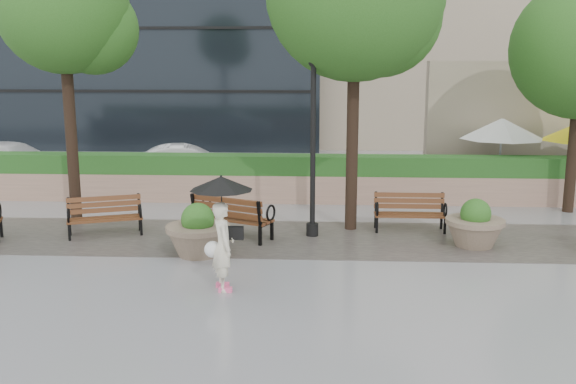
{
  "coord_description": "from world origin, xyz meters",
  "views": [
    {
      "loc": [
        1.12,
        -11.16,
        3.99
      ],
      "look_at": [
        0.37,
        2.96,
        1.1
      ],
      "focal_mm": 40.0,
      "sensor_mm": 36.0,
      "label": 1
    }
  ],
  "objects_px": {
    "lamppost": "(313,159)",
    "planter_right": "(475,228)",
    "car_left": "(13,160)",
    "planter_left": "(198,235)",
    "bench_1": "(105,225)",
    "car_right": "(187,163)",
    "pedestrian": "(222,222)",
    "bench_2": "(232,225)",
    "bench_3": "(410,220)"
  },
  "relations": [
    {
      "from": "bench_2",
      "to": "lamppost",
      "type": "height_order",
      "value": "lamppost"
    },
    {
      "from": "bench_2",
      "to": "planter_left",
      "type": "bearing_deg",
      "value": 94.08
    },
    {
      "from": "planter_right",
      "to": "pedestrian",
      "type": "xyz_separation_m",
      "value": [
        -5.09,
        -2.96,
        0.82
      ]
    },
    {
      "from": "bench_1",
      "to": "car_left",
      "type": "bearing_deg",
      "value": 108.05
    },
    {
      "from": "bench_1",
      "to": "car_right",
      "type": "height_order",
      "value": "car_right"
    },
    {
      "from": "planter_right",
      "to": "car_left",
      "type": "relative_size",
      "value": 0.3
    },
    {
      "from": "bench_2",
      "to": "bench_3",
      "type": "distance_m",
      "value": 4.22
    },
    {
      "from": "car_right",
      "to": "pedestrian",
      "type": "height_order",
      "value": "pedestrian"
    },
    {
      "from": "bench_3",
      "to": "lamppost",
      "type": "distance_m",
      "value": 2.83
    },
    {
      "from": "bench_3",
      "to": "planter_left",
      "type": "height_order",
      "value": "planter_left"
    },
    {
      "from": "bench_2",
      "to": "bench_3",
      "type": "bearing_deg",
      "value": -143.58
    },
    {
      "from": "bench_3",
      "to": "car_right",
      "type": "bearing_deg",
      "value": 136.52
    },
    {
      "from": "bench_3",
      "to": "lamppost",
      "type": "height_order",
      "value": "lamppost"
    },
    {
      "from": "bench_1",
      "to": "planter_right",
      "type": "xyz_separation_m",
      "value": [
        8.37,
        -0.44,
        0.15
      ]
    },
    {
      "from": "bench_1",
      "to": "bench_3",
      "type": "height_order",
      "value": "bench_1"
    },
    {
      "from": "bench_1",
      "to": "planter_right",
      "type": "relative_size",
      "value": 1.4
    },
    {
      "from": "planter_right",
      "to": "car_right",
      "type": "distance_m",
      "value": 11.02
    },
    {
      "from": "lamppost",
      "to": "car_left",
      "type": "distance_m",
      "value": 12.69
    },
    {
      "from": "planter_right",
      "to": "car_right",
      "type": "xyz_separation_m",
      "value": [
        -7.95,
        7.63,
        0.19
      ]
    },
    {
      "from": "lamppost",
      "to": "pedestrian",
      "type": "xyz_separation_m",
      "value": [
        -1.53,
        -3.63,
        -0.57
      ]
    },
    {
      "from": "bench_2",
      "to": "car_left",
      "type": "xyz_separation_m",
      "value": [
        -8.68,
        7.3,
        0.32
      ]
    },
    {
      "from": "lamppost",
      "to": "bench_1",
      "type": "bearing_deg",
      "value": -177.23
    },
    {
      "from": "car_left",
      "to": "bench_3",
      "type": "bearing_deg",
      "value": -103.7
    },
    {
      "from": "bench_2",
      "to": "car_right",
      "type": "relative_size",
      "value": 0.54
    },
    {
      "from": "planter_right",
      "to": "pedestrian",
      "type": "height_order",
      "value": "pedestrian"
    },
    {
      "from": "lamppost",
      "to": "car_left",
      "type": "relative_size",
      "value": 0.97
    },
    {
      "from": "lamppost",
      "to": "planter_right",
      "type": "bearing_deg",
      "value": -10.64
    },
    {
      "from": "bench_2",
      "to": "car_left",
      "type": "height_order",
      "value": "car_left"
    },
    {
      "from": "bench_3",
      "to": "planter_left",
      "type": "xyz_separation_m",
      "value": [
        -4.66,
        -2.19,
        0.17
      ]
    },
    {
      "from": "car_left",
      "to": "car_right",
      "type": "relative_size",
      "value": 1.16
    },
    {
      "from": "bench_3",
      "to": "car_left",
      "type": "xyz_separation_m",
      "value": [
        -12.82,
        6.48,
        0.35
      ]
    },
    {
      "from": "bench_1",
      "to": "bench_3",
      "type": "bearing_deg",
      "value": -13.84
    },
    {
      "from": "planter_left",
      "to": "car_left",
      "type": "xyz_separation_m",
      "value": [
        -8.15,
        8.67,
        0.18
      ]
    },
    {
      "from": "car_left",
      "to": "car_right",
      "type": "xyz_separation_m",
      "value": [
        6.12,
        -0.06,
        -0.01
      ]
    },
    {
      "from": "planter_left",
      "to": "car_left",
      "type": "distance_m",
      "value": 11.9
    },
    {
      "from": "bench_2",
      "to": "car_left",
      "type": "relative_size",
      "value": 0.47
    },
    {
      "from": "planter_left",
      "to": "planter_right",
      "type": "relative_size",
      "value": 1.05
    },
    {
      "from": "planter_right",
      "to": "bench_3",
      "type": "bearing_deg",
      "value": 135.73
    },
    {
      "from": "car_left",
      "to": "planter_left",
      "type": "bearing_deg",
      "value": -123.64
    },
    {
      "from": "bench_3",
      "to": "car_left",
      "type": "bearing_deg",
      "value": 153.48
    },
    {
      "from": "planter_right",
      "to": "lamppost",
      "type": "relative_size",
      "value": 0.31
    },
    {
      "from": "car_left",
      "to": "planter_right",
      "type": "bearing_deg",
      "value": -105.57
    },
    {
      "from": "bench_1",
      "to": "lamppost",
      "type": "relative_size",
      "value": 0.44
    },
    {
      "from": "planter_right",
      "to": "bench_2",
      "type": "bearing_deg",
      "value": 175.82
    },
    {
      "from": "car_right",
      "to": "bench_3",
      "type": "bearing_deg",
      "value": -144.91
    },
    {
      "from": "lamppost",
      "to": "car_left",
      "type": "height_order",
      "value": "lamppost"
    },
    {
      "from": "bench_1",
      "to": "planter_left",
      "type": "height_order",
      "value": "planter_left"
    },
    {
      "from": "bench_2",
      "to": "planter_left",
      "type": "distance_m",
      "value": 1.47
    },
    {
      "from": "bench_2",
      "to": "lamppost",
      "type": "xyz_separation_m",
      "value": [
        1.83,
        0.28,
        1.51
      ]
    },
    {
      "from": "planter_left",
      "to": "lamppost",
      "type": "bearing_deg",
      "value": 34.91
    }
  ]
}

